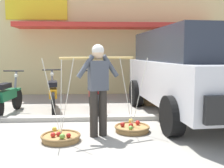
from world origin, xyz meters
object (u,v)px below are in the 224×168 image
(fruit_vendor, at_px, (98,84))
(wooden_crate, at_px, (152,100))
(fruit_basket_left_side, at_px, (132,128))
(fruit_basket_right_side, at_px, (61,137))
(motorcycle_third_in_row, at_px, (94,96))
(parked_truck, at_px, (188,70))
(motorcycle_nearest_shop, at_px, (7,97))
(motorcycle_second_in_row, at_px, (53,94))

(fruit_vendor, distance_m, wooden_crate, 3.43)
(fruit_basket_left_side, height_order, fruit_basket_right_side, same)
(motorcycle_third_in_row, bearing_deg, fruit_basket_left_side, -65.32)
(fruit_vendor, bearing_deg, parked_truck, 34.63)
(fruit_basket_left_side, bearing_deg, motorcycle_third_in_row, 114.68)
(fruit_vendor, relative_size, fruit_basket_left_side, 1.17)
(fruit_vendor, height_order, parked_truck, parked_truck)
(fruit_basket_left_side, bearing_deg, motorcycle_nearest_shop, 150.79)
(fruit_basket_right_side, bearing_deg, wooden_crate, 54.51)
(fruit_vendor, height_order, motorcycle_third_in_row, fruit_vendor)
(fruit_basket_left_side, bearing_deg, wooden_crate, 70.60)
(fruit_basket_right_side, xyz_separation_m, motorcycle_nearest_shop, (-1.61, 2.15, 0.38))
(fruit_basket_left_side, relative_size, fruit_basket_right_side, 1.00)
(motorcycle_nearest_shop, bearing_deg, motorcycle_third_in_row, 0.61)
(fruit_basket_left_side, distance_m, fruit_basket_right_side, 1.42)
(fruit_basket_left_side, xyz_separation_m, motorcycle_third_in_row, (-0.76, 1.66, 0.38))
(motorcycle_nearest_shop, height_order, motorcycle_third_in_row, same)
(motorcycle_nearest_shop, height_order, parked_truck, parked_truck)
(fruit_vendor, relative_size, motorcycle_nearest_shop, 0.93)
(motorcycle_third_in_row, bearing_deg, parked_truck, -10.18)
(fruit_basket_right_side, bearing_deg, motorcycle_third_in_row, 75.52)
(fruit_basket_right_side, xyz_separation_m, wooden_crate, (2.26, 3.18, 0.09))
(fruit_vendor, xyz_separation_m, parked_truck, (2.18, 1.51, 0.16))
(motorcycle_second_in_row, distance_m, wooden_crate, 2.90)
(wooden_crate, bearing_deg, fruit_basket_left_side, -109.40)
(motorcycle_nearest_shop, xyz_separation_m, parked_truck, (4.45, -0.39, 0.68))
(parked_truck, bearing_deg, fruit_basket_left_side, -140.47)
(motorcycle_third_in_row, bearing_deg, fruit_vendor, -86.91)
(motorcycle_second_in_row, height_order, parked_truck, parked_truck)
(motorcycle_second_in_row, height_order, motorcycle_third_in_row, same)
(fruit_vendor, bearing_deg, motorcycle_third_in_row, 93.09)
(motorcycle_third_in_row, xyz_separation_m, parked_truck, (2.28, -0.41, 0.68))
(fruit_basket_left_side, distance_m, parked_truck, 2.23)
(fruit_basket_right_side, height_order, motorcycle_nearest_shop, fruit_basket_right_side)
(fruit_vendor, relative_size, parked_truck, 0.34)
(fruit_vendor, xyz_separation_m, fruit_basket_left_side, (0.66, 0.25, -0.90))
(fruit_basket_left_side, height_order, wooden_crate, fruit_basket_left_side)
(motorcycle_second_in_row, bearing_deg, parked_truck, -13.69)
(fruit_basket_left_side, xyz_separation_m, motorcycle_nearest_shop, (-2.93, 1.64, 0.38))
(fruit_basket_left_side, height_order, motorcycle_nearest_shop, fruit_basket_left_side)
(fruit_basket_left_side, relative_size, motorcycle_third_in_row, 0.80)
(wooden_crate, bearing_deg, motorcycle_nearest_shop, -165.12)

